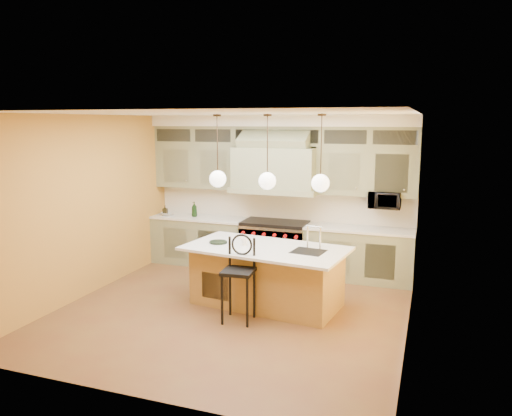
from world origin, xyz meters
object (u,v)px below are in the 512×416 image
at_px(kitchen_island, 267,275).
at_px(counter_stool, 239,273).
at_px(microwave, 385,200).
at_px(range, 275,246).

distance_m(kitchen_island, counter_stool, 0.77).
height_order(kitchen_island, microwave, microwave).
distance_m(range, microwave, 2.18).
relative_size(range, counter_stool, 0.98).
distance_m(counter_stool, microwave, 3.14).
distance_m(kitchen_island, microwave, 2.57).
bearing_deg(kitchen_island, counter_stool, -96.93).
relative_size(kitchen_island, counter_stool, 2.09).
xyz_separation_m(kitchen_island, counter_stool, (-0.18, -0.71, 0.23)).
height_order(range, kitchen_island, kitchen_island).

